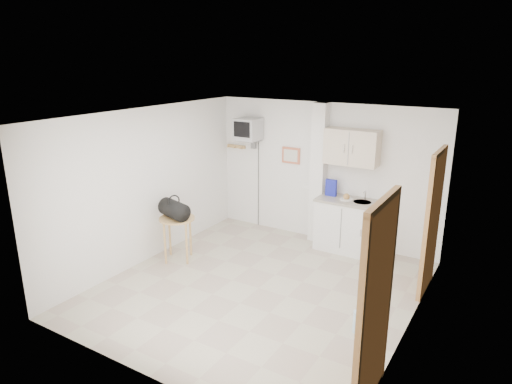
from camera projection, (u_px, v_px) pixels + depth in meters
The scene contains 7 objects.
ground at pixel (259, 288), 6.66m from camera, with size 4.50×4.50×0.00m, color #B6AD94.
room_envelope at pixel (278, 188), 6.17m from camera, with size 4.24×4.54×2.55m.
kitchenette at pixel (348, 205), 7.79m from camera, with size 1.03×0.58×2.10m.
crt_television at pixel (248, 130), 8.48m from camera, with size 0.44×0.45×2.15m.
round_table at pixel (177, 224), 7.43m from camera, with size 0.58×0.58×0.74m.
duffel_bag at pixel (174, 209), 7.34m from camera, with size 0.59×0.43×0.39m.
water_bottle at pixel (357, 322), 5.56m from camera, with size 0.11×0.11×0.32m.
Camera 1 is at (3.07, -5.13, 3.25)m, focal length 32.00 mm.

